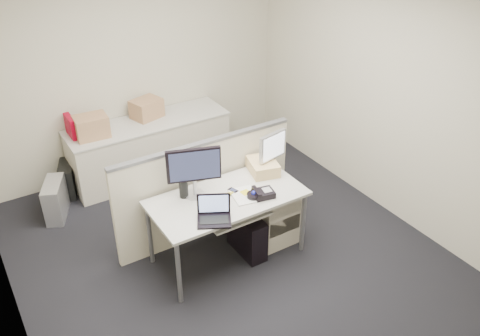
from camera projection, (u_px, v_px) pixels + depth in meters
floor at (228, 255)px, 5.26m from camera, size 4.00×4.50×0.01m
wall_back at (132, 67)px, 6.20m from camera, size 4.00×0.02×2.70m
wall_front at (425, 294)px, 2.92m from camera, size 4.00×0.02×2.70m
wall_right at (386, 94)px, 5.47m from camera, size 0.02×4.50×2.70m
desk at (227, 202)px, 4.91m from camera, size 1.50×0.75×0.73m
keyboard_tray at (237, 215)px, 4.80m from camera, size 0.62×0.32×0.02m
drawer_pedestal at (270, 211)px, 5.37m from camera, size 0.40×0.55×0.65m
cubicle_partition at (206, 191)px, 5.30m from camera, size 2.00×0.06×1.10m
back_counter at (150, 149)px, 6.47m from camera, size 2.00×0.60×0.72m
monitor_main at (194, 173)px, 4.76m from camera, size 0.55×0.35×0.51m
monitor_small at (272, 152)px, 5.20m from camera, size 0.37×0.24×0.42m
laptop at (214, 211)px, 4.48m from camera, size 0.37×0.34×0.23m
trackball at (254, 196)px, 4.85m from camera, size 0.16×0.16×0.05m
desk_phone at (263, 194)px, 4.87m from camera, size 0.22×0.19×0.06m
paper_stack at (245, 195)px, 4.89m from camera, size 0.28×0.33×0.01m
sticky_pad at (245, 193)px, 4.92m from camera, size 0.10×0.10×0.01m
travel_mug at (184, 189)px, 4.83m from camera, size 0.11×0.11×0.18m
banana at (227, 195)px, 4.87m from camera, size 0.16×0.05×0.04m
cellphone at (233, 191)px, 4.96m from camera, size 0.08×0.11×0.01m
manila_folders at (263, 166)px, 5.24m from camera, size 0.35×0.40×0.13m
keyboard at (239, 210)px, 4.84m from camera, size 0.48×0.26×0.03m
pc_tower_desk at (247, 234)px, 5.19m from camera, size 0.19×0.48×0.45m
pc_tower_spare_dark at (68, 179)px, 6.15m from camera, size 0.30×0.45×0.39m
pc_tower_spare_silver at (55, 200)px, 5.74m from camera, size 0.36×0.50×0.44m
cardboard_box_left at (92, 127)px, 5.87m from camera, size 0.39×0.30×0.28m
cardboard_box_right at (147, 109)px, 6.33m from camera, size 0.42×0.36×0.26m
red_binder at (71, 127)px, 5.88m from camera, size 0.07×0.29×0.27m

